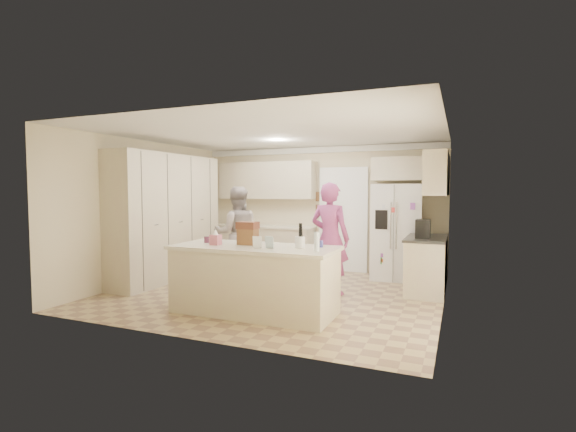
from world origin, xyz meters
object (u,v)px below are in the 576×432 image
at_px(coffee_maker, 423,229).
at_px(tissue_box, 216,240).
at_px(utensil_crock, 300,242).
at_px(teen_boy, 237,233).
at_px(island_base, 254,281).
at_px(teen_girl, 330,238).
at_px(refrigerator, 396,232).
at_px(dollhouse_body, 248,237).

bearing_deg(coffee_maker, tissue_box, -142.43).
distance_m(utensil_crock, teen_boy, 2.58).
height_order(island_base, tissue_box, tissue_box).
bearing_deg(tissue_box, teen_boy, 111.15).
height_order(tissue_box, teen_girl, teen_girl).
xyz_separation_m(refrigerator, teen_girl, (-0.84, -1.54, 0.01)).
height_order(refrigerator, utensil_crock, refrigerator).
xyz_separation_m(island_base, teen_boy, (-1.27, 1.76, 0.44)).
height_order(coffee_maker, teen_girl, teen_girl).
relative_size(utensil_crock, teen_boy, 0.09).
height_order(utensil_crock, tissue_box, utensil_crock).
bearing_deg(island_base, dollhouse_body, 146.31).
relative_size(refrigerator, tissue_box, 12.86).
xyz_separation_m(coffee_maker, island_base, (-2.05, -1.90, -0.63)).
bearing_deg(island_base, refrigerator, 63.40).
relative_size(teen_boy, teen_girl, 0.97).
distance_m(refrigerator, tissue_box, 3.68).
height_order(refrigerator, teen_girl, teen_girl).
distance_m(island_base, teen_girl, 1.63).
height_order(utensil_crock, teen_boy, teen_boy).
bearing_deg(coffee_maker, utensil_crock, -127.12).
relative_size(tissue_box, teen_boy, 0.08).
height_order(utensil_crock, dollhouse_body, dollhouse_body).
xyz_separation_m(refrigerator, coffee_maker, (0.56, -1.07, 0.17)).
xyz_separation_m(dollhouse_body, teen_boy, (-1.12, 1.66, -0.16)).
xyz_separation_m(dollhouse_body, teen_girl, (0.80, 1.32, -0.13)).
xyz_separation_m(coffee_maker, dollhouse_body, (-2.20, -1.80, -0.03)).
bearing_deg(teen_girl, tissue_box, 60.80).
height_order(tissue_box, teen_boy, teen_boy).
xyz_separation_m(teen_boy, teen_girl, (1.92, -0.34, 0.03)).
distance_m(tissue_box, teen_girl, 1.94).
bearing_deg(utensil_crock, dollhouse_body, 176.42).
height_order(refrigerator, dollhouse_body, refrigerator).
relative_size(tissue_box, teen_girl, 0.08).
distance_m(dollhouse_body, teen_boy, 2.01).
xyz_separation_m(tissue_box, teen_girl, (1.20, 1.52, -0.09)).
distance_m(tissue_box, dollhouse_body, 0.45).
bearing_deg(tissue_box, utensil_crock, 7.13).
bearing_deg(coffee_maker, island_base, -137.17).
bearing_deg(teen_boy, island_base, 93.12).
height_order(refrigerator, teen_boy, refrigerator).
xyz_separation_m(tissue_box, dollhouse_body, (0.40, 0.20, 0.04)).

